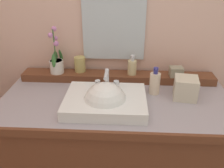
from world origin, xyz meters
TOP-DOWN VIEW (x-y plane):
  - vanity_cabinet at (0.00, -0.00)m, footprint 1.35×0.65m
  - back_ledge at (0.00, 0.25)m, footprint 1.28×0.12m
  - sink_basin at (-0.05, -0.09)m, footprint 0.44×0.34m
  - potted_plant at (-0.41, 0.24)m, footprint 0.09×0.12m
  - soap_dispenser at (0.10, 0.24)m, footprint 0.06×0.06m
  - tumbler_cup at (-0.26, 0.27)m, footprint 0.07×0.07m
  - trinket_box at (0.38, 0.22)m, footprint 0.09×0.07m
  - lotion_bottle at (0.23, 0.08)m, footprint 0.06×0.07m
  - tissue_box at (0.40, 0.03)m, footprint 0.15×0.15m
  - mirror at (-0.03, 0.32)m, footprint 0.40×0.02m

SIDE VIEW (x-z plane):
  - vanity_cabinet at x=0.00m, z-range 0.00..0.84m
  - back_ledge at x=0.00m, z-range 0.84..0.89m
  - sink_basin at x=-0.05m, z-range 0.73..1.00m
  - tissue_box at x=0.40m, z-range 0.84..0.96m
  - lotion_bottle at x=0.23m, z-range 0.82..0.99m
  - trinket_box at x=0.38m, z-range 0.89..0.95m
  - tumbler_cup at x=-0.26m, z-range 0.89..0.99m
  - soap_dispenser at x=0.10m, z-range 0.87..1.01m
  - potted_plant at x=-0.41m, z-range 0.81..1.12m
  - mirror at x=-0.03m, z-range 0.97..1.44m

